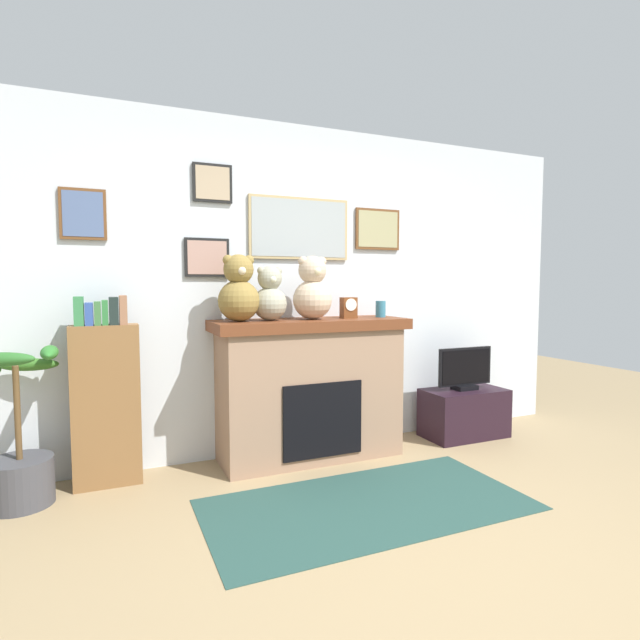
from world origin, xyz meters
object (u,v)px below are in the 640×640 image
fireplace (310,388)px  teddy_bear_tan (312,291)px  mantel_clock (349,308)px  teddy_bear_cream (239,291)px  bookshelf (106,398)px  tv_stand (464,413)px  television (465,370)px  candle_jar (381,309)px  potted_plant (20,455)px  teddy_bear_brown (270,296)px

fireplace → teddy_bear_tan: size_ratio=3.11×
mantel_clock → teddy_bear_tan: teddy_bear_tan is taller
teddy_bear_cream → fireplace: bearing=1.9°
bookshelf → tv_stand: bearing=-2.0°
television → candle_jar: (-0.84, 0.04, 0.55)m
candle_jar → teddy_bear_tan: size_ratio=0.27×
mantel_clock → teddy_bear_cream: (-0.88, 0.00, 0.13)m
potted_plant → candle_jar: size_ratio=7.32×
fireplace → bookshelf: 1.45m
teddy_bear_cream → teddy_bear_tan: teddy_bear_tan is taller
teddy_bear_brown → tv_stand: bearing=-1.2°
potted_plant → teddy_bear_tan: bearing=1.7°
television → mantel_clock: size_ratio=3.32×
potted_plant → teddy_bear_cream: (1.38, 0.06, 0.98)m
teddy_bear_brown → teddy_bear_tan: size_ratio=0.83×
potted_plant → teddy_bear_tan: teddy_bear_tan is taller
potted_plant → tv_stand: 3.38m
potted_plant → mantel_clock: (2.25, 0.06, 0.85)m
television → mantel_clock: bearing=178.1°
fireplace → potted_plant: 1.95m
potted_plant → candle_jar: candle_jar is taller
fireplace → mantel_clock: size_ratio=9.14×
candle_jar → mantel_clock: size_ratio=0.81×
bookshelf → potted_plant: size_ratio=1.31×
mantel_clock → teddy_bear_brown: (-0.64, 0.00, 0.10)m
television → teddy_bear_cream: 2.12m
bookshelf → candle_jar: size_ratio=9.61×
tv_stand → teddy_bear_cream: 2.28m
bookshelf → teddy_bear_tan: size_ratio=2.64×
candle_jar → mantel_clock: mantel_clock is taller
teddy_bear_brown → teddy_bear_tan: 0.34m
fireplace → teddy_bear_brown: size_ratio=3.74×
mantel_clock → fireplace: bearing=176.6°
tv_stand → teddy_bear_cream: size_ratio=1.50×
teddy_bear_cream → television: bearing=-1.1°
fireplace → mantel_clock: mantel_clock is taller
bookshelf → teddy_bear_cream: bearing=-4.1°
bookshelf → television: bookshelf is taller
fireplace → teddy_bear_cream: 0.93m
mantel_clock → tv_stand: bearing=-1.8°
potted_plant → fireplace: bearing=2.2°
tv_stand → teddy_bear_brown: 2.06m
bookshelf → teddy_bear_tan: (1.46, -0.06, 0.70)m
bookshelf → mantel_clock: (1.77, -0.06, 0.57)m
fireplace → tv_stand: size_ratio=2.08×
bookshelf → teddy_bear_brown: 1.31m
tv_stand → teddy_bear_tan: size_ratio=1.50×
potted_plant → teddy_bear_cream: 1.69m
tv_stand → teddy_bear_brown: teddy_bear_brown is taller
bookshelf → teddy_bear_cream: (0.89, -0.06, 0.70)m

